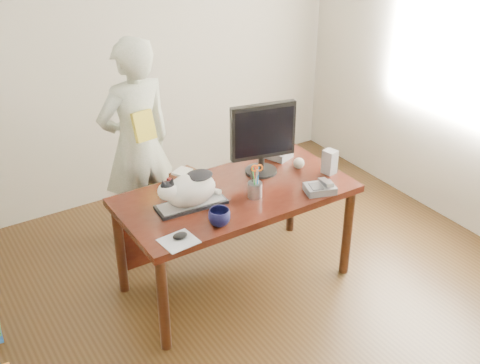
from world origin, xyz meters
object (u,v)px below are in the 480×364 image
(mouse, at_px, (180,236))
(coffee_mug, at_px, (219,217))
(speaker, at_px, (330,162))
(book_stack, at_px, (184,175))
(cat, at_px, (189,189))
(person, at_px, (137,145))
(desk, at_px, (230,206))
(keyboard, at_px, (191,204))
(monitor, at_px, (263,135))
(phone, at_px, (320,188))
(pen_cup, at_px, (255,188))
(baseball, at_px, (299,163))
(calculator, at_px, (277,153))

(mouse, xyz_separation_m, coffee_mug, (0.28, 0.01, 0.03))
(speaker, relative_size, book_stack, 0.75)
(cat, relative_size, person, 0.27)
(desk, bearing_deg, speaker, -15.74)
(desk, distance_m, keyboard, 0.39)
(speaker, bearing_deg, monitor, 137.04)
(desk, height_order, speaker, speaker)
(phone, distance_m, speaker, 0.30)
(pen_cup, xyz_separation_m, baseball, (0.50, 0.18, -0.03))
(monitor, distance_m, person, 1.01)
(desk, bearing_deg, pen_cup, -70.33)
(monitor, xyz_separation_m, pen_cup, (-0.23, -0.25, -0.23))
(mouse, xyz_separation_m, speaker, (1.29, 0.18, 0.07))
(cat, height_order, mouse, cat)
(mouse, xyz_separation_m, calculator, (1.12, 0.59, 0.01))
(monitor, relative_size, mouse, 5.41)
(keyboard, relative_size, calculator, 1.93)
(cat, distance_m, book_stack, 0.39)
(coffee_mug, relative_size, book_stack, 0.58)
(phone, relative_size, baseball, 2.91)
(pen_cup, bearing_deg, desk, 109.67)
(coffee_mug, xyz_separation_m, person, (-0.03, 1.18, 0.03))
(person, bearing_deg, mouse, 70.97)
(baseball, bearing_deg, monitor, 164.05)
(baseball, height_order, person, person)
(cat, distance_m, calculator, 0.96)
(book_stack, bearing_deg, coffee_mug, -118.48)
(baseball, bearing_deg, cat, -176.54)
(pen_cup, bearing_deg, speaker, 0.09)
(desk, bearing_deg, coffee_mug, -129.30)
(keyboard, relative_size, monitor, 0.90)
(mouse, distance_m, coffee_mug, 0.28)
(calculator, bearing_deg, keyboard, 177.80)
(coffee_mug, relative_size, phone, 0.58)
(cat, distance_m, pen_cup, 0.45)
(desk, xyz_separation_m, cat, (-0.36, -0.08, 0.28))
(mouse, height_order, book_stack, book_stack)
(keyboard, relative_size, person, 0.29)
(mouse, xyz_separation_m, phone, (1.07, -0.00, 0.01))
(pen_cup, distance_m, baseball, 0.53)
(desk, xyz_separation_m, keyboard, (-0.35, -0.08, 0.16))
(cat, height_order, pen_cup, cat)
(phone, bearing_deg, baseball, 94.09)
(monitor, distance_m, coffee_mug, 0.78)
(monitor, height_order, person, person)
(phone, distance_m, baseball, 0.37)
(coffee_mug, bearing_deg, desk, 50.70)
(mouse, relative_size, calculator, 0.40)
(keyboard, height_order, mouse, mouse)
(coffee_mug, distance_m, person, 1.18)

